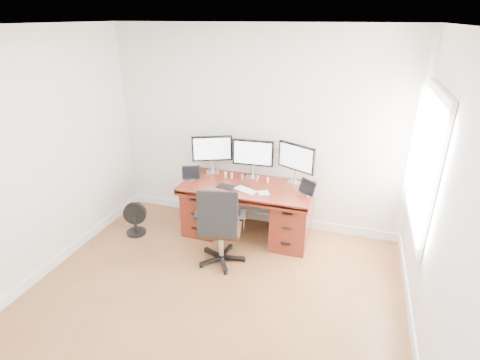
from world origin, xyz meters
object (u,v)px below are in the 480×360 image
(office_chair, at_px, (220,239))
(keyboard, at_px, (245,190))
(floor_fan, at_px, (135,219))
(monitor_center, at_px, (253,154))
(desk, at_px, (247,208))

(office_chair, bearing_deg, keyboard, 62.98)
(floor_fan, bearing_deg, monitor_center, 5.99)
(office_chair, bearing_deg, floor_fan, 156.03)
(desk, distance_m, monitor_center, 0.72)
(floor_fan, height_order, monitor_center, monitor_center)
(monitor_center, bearing_deg, keyboard, -89.81)
(office_chair, xyz_separation_m, keyboard, (0.14, 0.54, 0.42))
(monitor_center, bearing_deg, floor_fan, -158.35)
(office_chair, distance_m, monitor_center, 1.23)
(keyboard, bearing_deg, monitor_center, 118.60)
(floor_fan, relative_size, keyboard, 1.58)
(desk, bearing_deg, keyboard, -81.51)
(monitor_center, relative_size, keyboard, 1.91)
(desk, distance_m, floor_fan, 1.55)
(office_chair, xyz_separation_m, monitor_center, (0.12, 0.98, 0.75))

